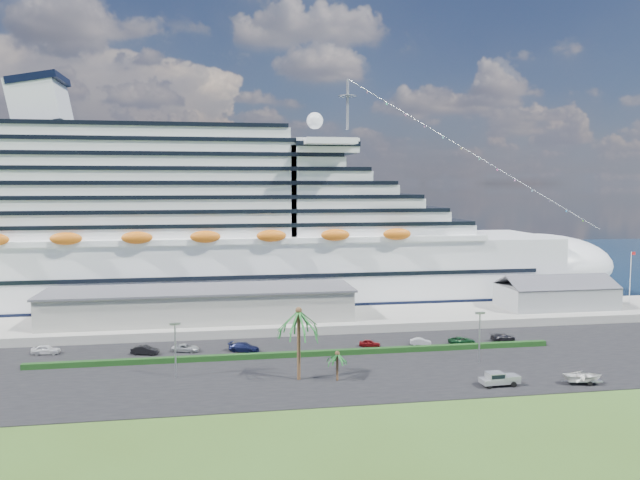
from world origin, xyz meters
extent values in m
plane|color=#37521B|center=(0.00, 0.00, 0.00)|extent=(420.00, 420.00, 0.00)
cube|color=black|center=(0.00, 11.00, 0.06)|extent=(140.00, 38.00, 0.12)
cube|color=gray|center=(0.00, 40.00, 0.90)|extent=(240.00, 20.00, 1.80)
cube|color=black|center=(0.00, 130.00, 0.01)|extent=(420.00, 160.00, 0.02)
cube|color=silver|center=(-20.00, 64.00, 8.00)|extent=(160.00, 30.00, 16.00)
ellipsoid|color=silver|center=(60.00, 64.00, 8.00)|extent=(40.00, 30.00, 16.00)
cube|color=black|center=(-20.00, 64.00, 1.20)|extent=(164.00, 30.60, 2.40)
cube|color=silver|center=(-32.00, 64.00, 29.60)|extent=(128.00, 26.00, 24.80)
cube|color=silver|center=(2.80, 64.00, 37.40)|extent=(14.00, 38.00, 3.20)
cube|color=silver|center=(-60.00, 64.00, 47.00)|extent=(11.58, 14.00, 11.58)
cylinder|color=gray|center=(10.00, 64.00, 48.00)|extent=(0.70, 0.70, 12.00)
ellipsoid|color=#D36413|center=(-24.00, 48.20, 17.80)|extent=(90.00, 2.40, 2.60)
ellipsoid|color=#D36413|center=(-24.00, 79.80, 17.80)|extent=(90.00, 2.40, 2.60)
cube|color=black|center=(-20.00, 64.00, 8.80)|extent=(144.00, 30.40, 0.90)
cube|color=gray|center=(-25.00, 40.00, 4.80)|extent=(60.00, 14.00, 6.00)
cube|color=#4C4C54|center=(-25.00, 40.00, 7.90)|extent=(61.00, 15.00, 0.40)
cube|color=gray|center=(52.00, 40.00, 4.20)|extent=(24.00, 12.00, 4.80)
cube|color=#4C4C54|center=(52.00, 37.00, 7.80)|extent=(24.00, 6.31, 2.74)
cube|color=#4C4C54|center=(52.00, 43.00, 7.80)|extent=(24.00, 6.31, 2.74)
cylinder|color=silver|center=(70.00, 40.00, 7.80)|extent=(0.16, 0.16, 12.00)
cube|color=red|center=(70.50, 40.00, 13.40)|extent=(1.00, 0.04, 0.70)
cube|color=black|center=(-8.00, 16.00, 0.57)|extent=(88.00, 1.10, 0.90)
cylinder|color=gray|center=(-28.00, 8.00, 4.12)|extent=(0.24, 0.24, 8.00)
cube|color=gray|center=(-28.00, 8.00, 8.22)|extent=(1.60, 0.35, 0.35)
cylinder|color=gray|center=(20.00, 8.00, 4.12)|extent=(0.24, 0.24, 8.00)
cube|color=gray|center=(20.00, 8.00, 8.22)|extent=(1.60, 0.35, 0.35)
cylinder|color=#47301E|center=(-10.00, 4.00, 5.25)|extent=(0.54, 0.54, 10.50)
sphere|color=#47301E|center=(-10.00, 4.00, 10.50)|extent=(0.98, 0.98, 0.98)
cylinder|color=#47301E|center=(-4.50, 2.50, 2.10)|extent=(0.35, 0.35, 4.20)
sphere|color=#47301E|center=(-4.50, 2.50, 4.20)|extent=(0.73, 0.73, 0.73)
imported|color=silver|center=(-50.55, 24.65, 0.91)|extent=(4.76, 2.22, 1.58)
imported|color=black|center=(-33.93, 21.61, 0.88)|extent=(4.85, 2.65, 1.51)
imported|color=#9A9EA3|center=(-27.22, 22.36, 0.76)|extent=(5.03, 3.27, 1.29)
imported|color=#10163A|center=(-17.27, 20.70, 0.90)|extent=(5.80, 4.24, 1.56)
imported|color=maroon|center=(4.87, 20.29, 0.76)|extent=(4.03, 2.63, 1.28)
imported|color=#B8BBC0|center=(14.16, 19.90, 0.73)|extent=(3.93, 2.29, 1.23)
imported|color=black|center=(21.69, 19.22, 0.79)|extent=(4.92, 2.41, 1.35)
imported|color=black|center=(30.18, 20.46, 0.79)|extent=(4.72, 2.15, 1.34)
cylinder|color=black|center=(16.03, -4.65, 0.53)|extent=(0.84, 0.33, 0.83)
cylinder|color=black|center=(16.03, -2.68, 0.53)|extent=(0.84, 0.33, 0.83)
cylinder|color=black|center=(19.65, -4.65, 0.53)|extent=(0.84, 0.33, 0.83)
cylinder|color=black|center=(19.65, -2.68, 0.53)|extent=(0.84, 0.33, 0.83)
cube|color=#A8ABB0|center=(18.00, -3.66, 0.90)|extent=(5.68, 2.36, 0.72)
cube|color=#A8ABB0|center=(19.50, -3.66, 1.31)|extent=(2.58, 2.14, 0.57)
cube|color=#A8ABB0|center=(17.27, -3.66, 1.62)|extent=(2.37, 2.08, 0.98)
cube|color=black|center=(17.27, -3.66, 1.72)|extent=(2.17, 2.12, 0.57)
cube|color=#A8ABB0|center=(15.62, -3.66, 1.10)|extent=(1.03, 2.01, 0.36)
cube|color=gray|center=(30.24, -4.99, 0.71)|extent=(5.12, 2.49, 0.13)
cylinder|color=gray|center=(28.00, -4.99, 0.71)|extent=(2.34, 0.42, 0.09)
cylinder|color=black|center=(30.67, -5.96, 0.46)|extent=(0.71, 0.33, 0.68)
cylinder|color=black|center=(30.67, -4.03, 0.46)|extent=(0.71, 0.33, 0.68)
imported|color=silver|center=(30.24, -4.99, 1.33)|extent=(5.91, 4.59, 1.12)
camera|label=1|loc=(-21.79, -85.18, 28.97)|focal=35.00mm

